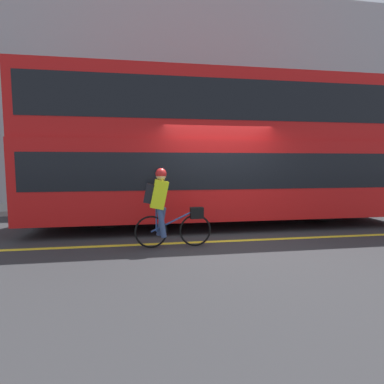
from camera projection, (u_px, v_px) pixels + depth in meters
ground_plane at (224, 240)px, 6.45m from camera, size 80.00×80.00×0.00m
road_center_line at (226, 241)px, 6.36m from camera, size 50.00×0.14×0.01m
sidewalk_curb at (190, 205)px, 11.38m from camera, size 60.00×2.31×0.15m
building_facade at (185, 98)px, 12.26m from camera, size 60.00×0.30×8.63m
bus at (221, 146)px, 7.97m from camera, size 9.65×2.47×3.81m
cyclist_on_bike at (165, 205)px, 5.82m from camera, size 1.51×0.32×1.56m
trash_bin at (38, 194)px, 10.39m from camera, size 0.49×0.49×0.87m
street_sign_post at (101, 169)px, 10.63m from camera, size 0.36×0.09×2.34m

